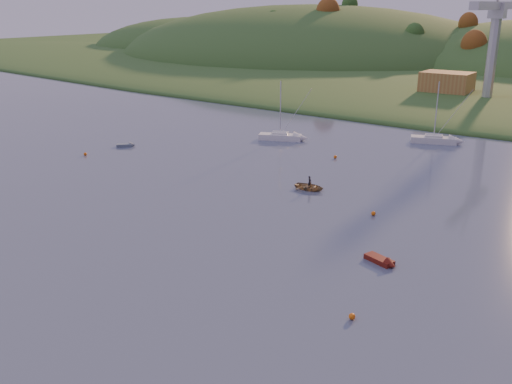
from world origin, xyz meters
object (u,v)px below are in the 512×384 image
Objects in this scene: sailboat_far at (434,139)px; grey_dinghy at (128,145)px; canoe at (309,187)px; sailboat_near at (280,136)px; red_tender at (385,262)px.

sailboat_far is 3.41× the size of grey_dinghy.
sailboat_far is 2.67× the size of canoe.
canoe is at bearing -73.01° from sailboat_near.
sailboat_near is 25.56m from grey_dinghy.
canoe and grey_dinghy have the same top height.
red_tender is at bearing -95.85° from sailboat_far.
grey_dinghy is (-17.70, -18.44, -0.44)m from sailboat_near.
sailboat_near reaches higher than canoe.
sailboat_near is 2.61× the size of canoe.
sailboat_far reaches higher than sailboat_near.
sailboat_near is 2.87× the size of red_tender.
red_tender reaches higher than grey_dinghy.
red_tender is at bearing -69.83° from sailboat_near.
sailboat_far is 2.93× the size of red_tender.
red_tender reaches higher than canoe.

